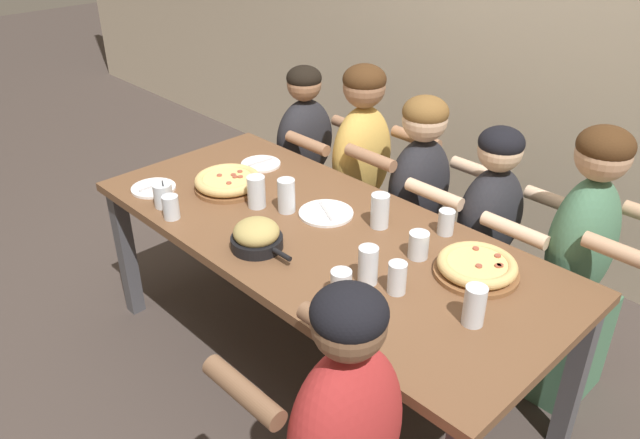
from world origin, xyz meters
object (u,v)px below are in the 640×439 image
(skillet_bowl, at_px, (257,236))
(empty_plate_b, at_px, (326,213))
(drinking_glass_f, at_px, (341,286))
(drinking_glass_b, at_px, (380,213))
(drinking_glass_c, at_px, (256,193))
(drinking_glass_i, at_px, (368,267))
(drinking_glass_e, at_px, (397,279))
(drinking_glass_g, at_px, (286,197))
(diner_far_center, at_px, (417,217))
(empty_plate_a, at_px, (154,188))
(cocktail_glass_blue, at_px, (163,196))
(drinking_glass_a, at_px, (474,307))
(diner_far_midleft, at_px, (361,186))
(diner_far_right, at_px, (574,278))
(drinking_glass_h, at_px, (171,207))
(pizza_board_main, at_px, (228,182))
(drinking_glass_j, at_px, (418,247))
(diner_far_midright, at_px, (485,253))
(pizza_board_second, at_px, (477,267))
(diner_far_left, at_px, (306,171))
(empty_plate_c, at_px, (261,164))
(drinking_glass_d, at_px, (446,223))

(skillet_bowl, height_order, empty_plate_b, skillet_bowl)
(drinking_glass_f, bearing_deg, drinking_glass_b, 116.40)
(drinking_glass_c, bearing_deg, drinking_glass_i, -6.11)
(skillet_bowl, distance_m, drinking_glass_e, 0.59)
(drinking_glass_g, xyz_separation_m, diner_far_center, (0.20, 0.67, -0.27))
(empty_plate_a, relative_size, cocktail_glass_blue, 1.54)
(drinking_glass_a, relative_size, diner_far_midleft, 0.12)
(drinking_glass_a, relative_size, drinking_glass_b, 0.97)
(drinking_glass_c, relative_size, diner_far_center, 0.12)
(empty_plate_a, relative_size, diner_far_right, 0.16)
(drinking_glass_f, distance_m, diner_far_right, 1.05)
(empty_plate_b, distance_m, diner_far_right, 1.05)
(cocktail_glass_blue, xyz_separation_m, diner_far_center, (0.61, 1.02, -0.25))
(drinking_glass_e, bearing_deg, drinking_glass_h, -164.54)
(pizza_board_main, xyz_separation_m, drinking_glass_b, (0.71, 0.24, 0.03))
(skillet_bowl, height_order, diner_far_midleft, diner_far_midleft)
(drinking_glass_e, xyz_separation_m, drinking_glass_h, (-1.00, -0.28, -0.00))
(skillet_bowl, relative_size, drinking_glass_a, 2.11)
(drinking_glass_i, bearing_deg, drinking_glass_j, 85.21)
(diner_far_center, bearing_deg, drinking_glass_h, -25.24)
(empty_plate_a, relative_size, diner_far_midright, 0.18)
(pizza_board_second, relative_size, drinking_glass_e, 2.63)
(diner_far_left, bearing_deg, drinking_glass_c, 33.17)
(drinking_glass_a, relative_size, diner_far_midright, 0.13)
(drinking_glass_c, bearing_deg, pizza_board_second, 14.05)
(drinking_glass_f, bearing_deg, diner_far_midright, 89.54)
(empty_plate_c, distance_m, drinking_glass_j, 1.07)
(pizza_board_main, distance_m, empty_plate_b, 0.51)
(drinking_glass_a, bearing_deg, diner_far_center, 136.89)
(drinking_glass_e, distance_m, diner_far_midright, 0.84)
(empty_plate_a, bearing_deg, drinking_glass_j, 19.46)
(drinking_glass_f, xyz_separation_m, diner_far_left, (-1.19, 0.94, -0.28))
(empty_plate_c, height_order, drinking_glass_j, drinking_glass_j)
(drinking_glass_a, height_order, diner_far_midleft, diner_far_midleft)
(cocktail_glass_blue, bearing_deg, diner_far_midleft, 77.00)
(skillet_bowl, bearing_deg, pizza_board_main, 155.33)
(drinking_glass_c, bearing_deg, cocktail_glass_blue, -134.17)
(drinking_glass_f, height_order, drinking_glass_h, drinking_glass_f)
(diner_far_center, bearing_deg, pizza_board_main, -37.29)
(drinking_glass_d, height_order, diner_far_midright, diner_far_midright)
(empty_plate_b, bearing_deg, empty_plate_c, 168.46)
(cocktail_glass_blue, xyz_separation_m, diner_far_midleft, (0.24, 1.02, -0.22))
(drinking_glass_g, bearing_deg, diner_far_right, 33.36)
(drinking_glass_h, xyz_separation_m, diner_far_midleft, (0.12, 1.05, -0.22))
(diner_far_midleft, distance_m, diner_far_center, 0.38)
(empty_plate_c, bearing_deg, drinking_glass_j, -5.39)
(drinking_glass_f, xyz_separation_m, drinking_glass_i, (0.00, 0.13, 0.02))
(cocktail_glass_blue, distance_m, drinking_glass_j, 1.13)
(diner_far_left, bearing_deg, skillet_bowl, 38.17)
(drinking_glass_g, bearing_deg, diner_far_midright, 48.00)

